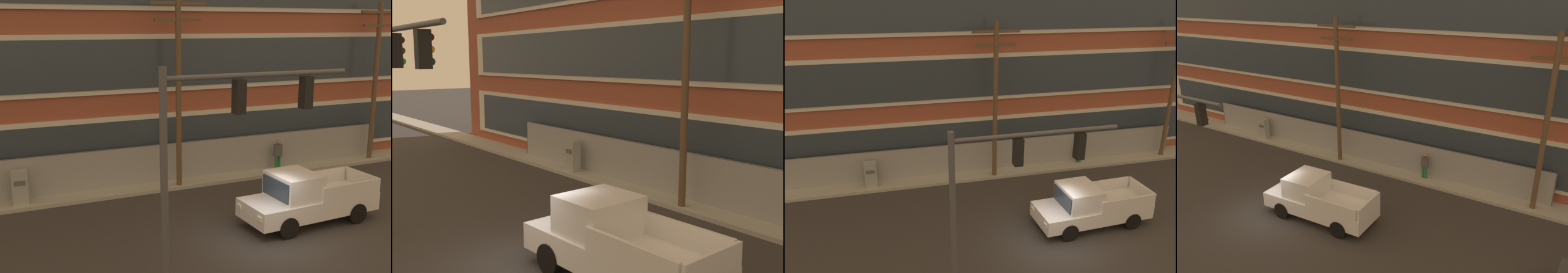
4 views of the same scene
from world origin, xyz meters
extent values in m
plane|color=#333030|center=(0.00, 0.00, 0.00)|extent=(160.00, 160.00, 0.00)
cube|color=#9E9B93|center=(0.00, 7.41, 0.08)|extent=(80.00, 1.70, 0.16)
cube|color=brown|center=(-1.42, 12.72, 7.42)|extent=(40.18, 8.92, 14.84)
cube|color=beige|center=(-1.42, 8.20, 2.04)|extent=(36.97, 0.10, 2.67)
cube|color=#2D3844|center=(-1.42, 8.14, 2.04)|extent=(35.36, 0.06, 2.23)
cube|color=beige|center=(-1.42, 8.20, 5.75)|extent=(36.97, 0.10, 2.67)
cube|color=#2D3844|center=(-1.42, 8.14, 5.75)|extent=(35.36, 0.06, 2.23)
cube|color=gray|center=(-0.61, 7.70, 0.98)|extent=(24.57, 0.04, 1.96)
cylinder|color=#4C4C51|center=(11.68, 7.70, 0.98)|extent=(0.06, 0.06, 1.96)
cylinder|color=#4C4C51|center=(-0.61, 7.70, 1.96)|extent=(24.57, 0.05, 0.05)
cylinder|color=#4C4C51|center=(-4.76, -2.39, 3.25)|extent=(0.20, 0.20, 6.50)
cylinder|color=#4C4C51|center=(-2.02, -2.39, 6.20)|extent=(5.47, 0.14, 0.14)
cube|color=black|center=(-2.65, -2.39, 5.65)|extent=(0.28, 0.32, 0.90)
cylinder|color=#4B0807|center=(-2.65, -2.21, 5.93)|extent=(0.04, 0.18, 0.18)
cylinder|color=#503E08|center=(-2.65, -2.21, 5.65)|extent=(0.04, 0.18, 0.18)
cylinder|color=green|center=(-2.65, -2.21, 5.37)|extent=(0.04, 0.18, 0.18)
cube|color=black|center=(-0.55, -2.39, 5.65)|extent=(0.28, 0.32, 0.90)
cylinder|color=#4B0807|center=(-0.55, -2.21, 5.93)|extent=(0.04, 0.18, 0.18)
cylinder|color=gold|center=(-0.55, -2.21, 5.65)|extent=(0.04, 0.18, 0.18)
cylinder|color=#0A4011|center=(-0.55, -2.21, 5.37)|extent=(0.04, 0.18, 0.18)
cube|color=silver|center=(2.37, 1.08, 0.75)|extent=(5.47, 2.20, 0.70)
cube|color=silver|center=(1.62, 1.04, 1.59)|extent=(1.69, 1.87, 0.98)
cube|color=#283342|center=(0.79, 1.01, 1.59)|extent=(0.13, 1.61, 0.73)
cube|color=silver|center=(3.62, 0.21, 1.38)|extent=(2.70, 0.24, 0.56)
cube|color=silver|center=(3.54, 2.05, 1.38)|extent=(2.70, 0.24, 0.56)
cube|color=silver|center=(5.02, 1.20, 1.38)|extent=(0.18, 1.88, 0.56)
cylinder|color=black|center=(0.80, 0.11, 0.40)|extent=(0.81, 0.30, 0.80)
cylinder|color=black|center=(0.72, 1.90, 0.40)|extent=(0.81, 0.30, 0.80)
cylinder|color=black|center=(4.03, 0.25, 0.40)|extent=(0.81, 0.30, 0.80)
cylinder|color=black|center=(3.95, 2.05, 0.40)|extent=(0.81, 0.30, 0.80)
cube|color=white|center=(-0.31, 0.27, 0.85)|extent=(0.07, 0.24, 0.16)
cube|color=white|center=(-0.37, 1.64, 0.85)|extent=(0.07, 0.24, 0.16)
cylinder|color=brown|center=(-0.73, 6.85, 4.45)|extent=(0.26, 0.26, 8.91)
cube|color=brown|center=(-0.73, 6.85, 8.41)|extent=(2.57, 0.14, 0.14)
cube|color=brown|center=(-0.73, 6.85, 7.71)|extent=(2.18, 0.14, 0.14)
cylinder|color=brown|center=(10.90, 7.08, 4.33)|extent=(0.26, 0.26, 8.67)
cube|color=brown|center=(10.90, 7.08, 8.17)|extent=(2.53, 0.14, 0.14)
cube|color=brown|center=(10.90, 7.08, 7.47)|extent=(2.15, 0.14, 0.14)
cube|color=#939993|center=(-7.76, 7.09, 0.81)|extent=(0.64, 0.44, 1.63)
cube|color=#515151|center=(-7.76, 6.86, 1.14)|extent=(0.45, 0.02, 0.20)
cylinder|color=#236B38|center=(4.86, 7.29, 0.42)|extent=(0.14, 0.14, 0.85)
cylinder|color=#236B38|center=(5.04, 7.29, 0.42)|extent=(0.14, 0.14, 0.85)
cube|color=#4C4C51|center=(4.95, 7.29, 1.15)|extent=(0.45, 0.35, 0.60)
sphere|color=#8C6647|center=(4.95, 7.29, 1.57)|extent=(0.24, 0.24, 0.24)
camera|label=1|loc=(-8.72, -13.59, 7.46)|focal=45.00mm
camera|label=2|loc=(10.73, -6.41, 5.40)|focal=45.00mm
camera|label=3|loc=(-6.42, -12.73, 10.30)|focal=35.00mm
camera|label=4|loc=(12.78, -11.09, 10.09)|focal=35.00mm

